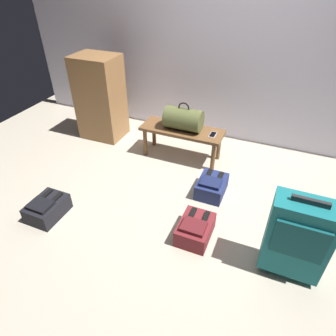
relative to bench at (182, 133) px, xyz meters
name	(u,v)px	position (x,y,z in m)	size (l,w,h in m)	color
ground_plane	(190,206)	(0.41, -0.83, -0.34)	(6.60, 6.60, 0.00)	#B2A893
back_wall	(241,29)	(0.41, 0.77, 1.06)	(6.00, 0.10, 2.80)	silver
bench	(182,133)	(0.00, 0.00, 0.00)	(1.00, 0.36, 0.40)	brown
duffel_bag_olive	(183,119)	(0.01, 0.00, 0.19)	(0.44, 0.26, 0.34)	#51562D
cell_phone	(213,135)	(0.38, 0.00, 0.07)	(0.07, 0.14, 0.01)	silver
suitcase_upright_teal	(297,237)	(1.38, -1.24, 0.05)	(0.45, 0.26, 0.76)	#14666B
backpack_dark	(47,208)	(-0.83, -1.49, -0.24)	(0.28, 0.38, 0.21)	black
backpack_navy	(212,186)	(0.55, -0.55, -0.24)	(0.28, 0.38, 0.21)	navy
backpack_maroon	(195,229)	(0.58, -1.19, -0.24)	(0.28, 0.38, 0.21)	maroon
side_cabinet	(100,98)	(-1.21, 0.11, 0.21)	(0.56, 0.44, 1.10)	olive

